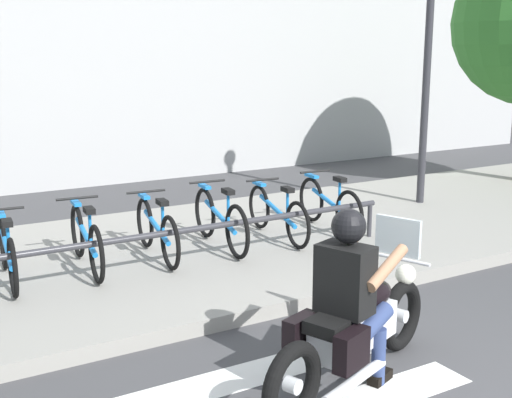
% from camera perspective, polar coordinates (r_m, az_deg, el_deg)
% --- Properties ---
extents(sidewalk, '(24.00, 4.40, 0.15)m').
position_cam_1_polar(sidewalk, '(8.64, -3.60, -4.23)').
color(sidewalk, gray).
rests_on(sidewalk, ground).
extents(crosswalk_stripe_4, '(2.80, 0.40, 0.01)m').
position_cam_1_polar(crosswalk_stripe_4, '(5.61, -0.03, -14.54)').
color(crosswalk_stripe_4, white).
rests_on(crosswalk_stripe_4, ground).
extents(motorcycle, '(2.12, 0.97, 1.21)m').
position_cam_1_polar(motorcycle, '(5.33, 8.39, -10.85)').
color(motorcycle, black).
rests_on(motorcycle, ground).
extents(rider, '(0.74, 0.68, 1.43)m').
position_cam_1_polar(rider, '(5.14, 8.03, -7.38)').
color(rider, black).
rests_on(rider, ground).
extents(bicycle_1, '(0.48, 1.59, 0.74)m').
position_cam_1_polar(bicycle_1, '(7.54, -20.37, -4.22)').
color(bicycle_1, black).
rests_on(bicycle_1, sidewalk).
extents(bicycle_2, '(0.48, 1.66, 0.76)m').
position_cam_1_polar(bicycle_2, '(7.72, -14.23, -3.35)').
color(bicycle_2, black).
rests_on(bicycle_2, sidewalk).
extents(bicycle_3, '(0.48, 1.61, 0.75)m').
position_cam_1_polar(bicycle_3, '(7.99, -8.44, -2.60)').
color(bicycle_3, black).
rests_on(bicycle_3, sidewalk).
extents(bicycle_4, '(0.48, 1.69, 0.79)m').
position_cam_1_polar(bicycle_4, '(8.32, -3.08, -1.76)').
color(bicycle_4, black).
rests_on(bicycle_4, sidewalk).
extents(bicycle_5, '(0.48, 1.70, 0.73)m').
position_cam_1_polar(bicycle_5, '(8.74, 1.81, -1.21)').
color(bicycle_5, black).
rests_on(bicycle_5, sidewalk).
extents(bicycle_6, '(0.48, 1.62, 0.77)m').
position_cam_1_polar(bicycle_6, '(9.21, 6.24, -0.47)').
color(bicycle_6, black).
rests_on(bicycle_6, sidewalk).
extents(bike_rack, '(5.65, 0.07, 0.49)m').
position_cam_1_polar(bike_rack, '(7.47, -6.83, -2.96)').
color(bike_rack, '#333338').
rests_on(bike_rack, sidewalk).
extents(street_lamp, '(0.28, 0.28, 4.20)m').
position_cam_1_polar(street_lamp, '(10.96, 14.40, 12.10)').
color(street_lamp, '#2D2D33').
rests_on(street_lamp, ground).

